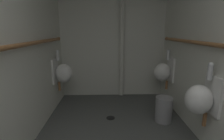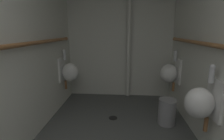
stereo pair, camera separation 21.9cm
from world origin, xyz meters
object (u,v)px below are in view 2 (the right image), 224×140
at_px(urinal_left_mid, 69,72).
at_px(floor_drain, 113,118).
at_px(urinal_right_far, 170,73).
at_px(urinal_right_mid, 201,102).
at_px(standpipe_back_wall, 129,35).
at_px(waste_bin, 167,112).

distance_m(urinal_left_mid, floor_drain, 1.18).
bearing_deg(urinal_right_far, urinal_left_mid, -179.14).
xyz_separation_m(urinal_right_mid, standpipe_back_wall, (-0.75, 1.72, 0.66)).
xyz_separation_m(urinal_left_mid, waste_bin, (1.68, -0.60, -0.45)).
bearing_deg(urinal_right_mid, waste_bin, 104.84).
bearing_deg(standpipe_back_wall, urinal_right_far, -30.44).
bearing_deg(urinal_right_far, waste_bin, -105.40).
relative_size(urinal_right_far, standpipe_back_wall, 0.30).
height_order(standpipe_back_wall, floor_drain, standpipe_back_wall).
xyz_separation_m(urinal_right_mid, urinal_right_far, (0.00, 1.28, 0.00)).
bearing_deg(urinal_right_far, standpipe_back_wall, 149.56).
bearing_deg(urinal_left_mid, standpipe_back_wall, 22.85).
bearing_deg(floor_drain, waste_bin, -7.43).
xyz_separation_m(urinal_left_mid, urinal_right_mid, (1.85, -1.26, 0.00)).
xyz_separation_m(urinal_left_mid, urinal_right_far, (1.85, 0.03, 0.00)).
bearing_deg(waste_bin, floor_drain, 172.57).
distance_m(standpipe_back_wall, waste_bin, 1.64).
distance_m(urinal_right_far, floor_drain, 1.30).
relative_size(floor_drain, waste_bin, 0.36).
bearing_deg(standpipe_back_wall, urinal_left_mid, -157.15).
height_order(standpipe_back_wall, waste_bin, standpipe_back_wall).
distance_m(urinal_left_mid, urinal_right_mid, 2.24).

